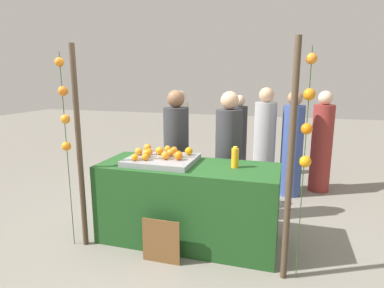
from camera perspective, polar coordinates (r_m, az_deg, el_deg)
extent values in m
plane|color=gray|center=(3.80, -0.68, -16.43)|extent=(24.00, 24.00, 0.00)
cube|color=#1E4C1E|center=(3.62, -0.69, -10.36)|extent=(1.92, 0.76, 0.87)
cube|color=gray|center=(3.58, -5.36, -2.83)|extent=(0.73, 0.62, 0.06)
sphere|color=orange|center=(3.56, -2.36, -1.75)|extent=(0.07, 0.07, 0.07)
sphere|color=orange|center=(3.60, -3.84, -1.54)|extent=(0.08, 0.08, 0.08)
sphere|color=orange|center=(3.45, -8.21, -2.29)|extent=(0.07, 0.07, 0.07)
sphere|color=orange|center=(3.65, -0.57, -1.26)|extent=(0.09, 0.09, 0.09)
sphere|color=orange|center=(3.59, -7.86, -1.62)|extent=(0.09, 0.09, 0.09)
sphere|color=orange|center=(3.80, -4.32, -0.85)|extent=(0.08, 0.08, 0.08)
sphere|color=orange|center=(3.86, -7.83, -0.64)|extent=(0.09, 0.09, 0.09)
sphere|color=orange|center=(3.70, -9.36, -1.29)|extent=(0.08, 0.08, 0.08)
sphere|color=orange|center=(3.74, -3.16, -1.06)|extent=(0.08, 0.08, 0.08)
sphere|color=orange|center=(3.46, -4.75, -2.06)|extent=(0.09, 0.09, 0.09)
sphere|color=orange|center=(3.44, -2.38, -2.09)|extent=(0.09, 0.09, 0.09)
sphere|color=orange|center=(3.46, -10.04, -2.32)|extent=(0.07, 0.07, 0.07)
sphere|color=orange|center=(3.70, -7.48, -1.32)|extent=(0.07, 0.07, 0.07)
sphere|color=orange|center=(3.69, -5.75, -1.20)|extent=(0.09, 0.09, 0.09)
cylinder|color=#F6A61C|center=(3.38, 7.59, -2.46)|extent=(0.08, 0.08, 0.21)
cylinder|color=yellow|center=(3.36, 7.64, -0.61)|extent=(0.04, 0.04, 0.02)
cube|color=brown|center=(3.30, -5.50, -16.82)|extent=(0.39, 0.01, 0.46)
cube|color=black|center=(3.32, -5.41, -16.72)|extent=(0.36, 0.02, 0.44)
cylinder|color=#333338|center=(4.27, -2.76, -3.03)|extent=(0.33, 0.33, 1.41)
sphere|color=brown|center=(4.14, -2.87, 7.97)|extent=(0.22, 0.22, 0.22)
cylinder|color=#333338|center=(4.07, 6.38, -3.86)|extent=(0.33, 0.33, 1.41)
sphere|color=tan|center=(3.93, 6.66, 7.64)|extent=(0.22, 0.22, 0.22)
cylinder|color=beige|center=(6.03, -2.07, 1.00)|extent=(0.31, 0.31, 1.34)
sphere|color=beige|center=(5.94, -2.13, 8.37)|extent=(0.21, 0.21, 0.21)
cylinder|color=maroon|center=(5.48, 21.82, -0.76)|extent=(0.32, 0.32, 1.37)
sphere|color=beige|center=(5.38, 22.47, 7.53)|extent=(0.21, 0.21, 0.21)
cylinder|color=#384C8C|center=(5.13, 17.16, -1.21)|extent=(0.32, 0.32, 1.38)
sphere|color=#A87A59|center=(5.02, 17.71, 7.71)|extent=(0.22, 0.22, 0.22)
cylinder|color=#333338|center=(5.95, 8.17, 0.44)|extent=(0.30, 0.30, 1.28)
sphere|color=beige|center=(5.85, 8.38, 7.56)|extent=(0.20, 0.20, 0.20)
cylinder|color=#99999E|center=(5.11, 12.58, -0.79)|extent=(0.33, 0.33, 1.42)
sphere|color=tan|center=(5.00, 13.00, 8.44)|extent=(0.22, 0.22, 0.22)
cylinder|color=#473828|center=(3.53, -19.24, -0.98)|extent=(0.06, 0.06, 2.12)
cylinder|color=#473828|center=(2.87, 16.92, -3.64)|extent=(0.06, 0.06, 2.12)
cylinder|color=#2D4C23|center=(3.58, -21.13, -1.59)|extent=(0.01, 0.01, 2.04)
sphere|color=orange|center=(3.50, -22.32, 13.22)|extent=(0.09, 0.09, 0.09)
sphere|color=orange|center=(3.50, -21.78, 8.66)|extent=(0.10, 0.10, 0.10)
sphere|color=orange|center=(3.52, -21.40, 4.11)|extent=(0.09, 0.09, 0.09)
sphere|color=orange|center=(3.57, -21.25, -0.36)|extent=(0.10, 0.10, 0.10)
cylinder|color=#2D4C23|center=(2.91, 19.03, -4.43)|extent=(0.01, 0.01, 2.04)
sphere|color=orange|center=(2.81, 20.32, 13.93)|extent=(0.09, 0.09, 0.09)
sphere|color=orange|center=(2.80, 19.96, 8.22)|extent=(0.10, 0.10, 0.10)
sphere|color=orange|center=(2.82, 19.56, 2.53)|extent=(0.09, 0.09, 0.09)
sphere|color=orange|center=(2.89, 19.31, -2.93)|extent=(0.10, 0.10, 0.10)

